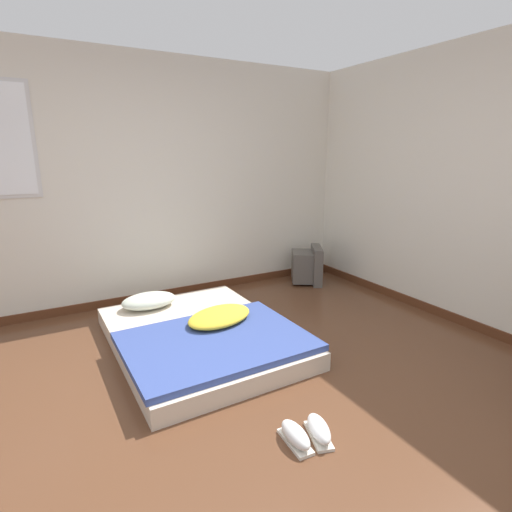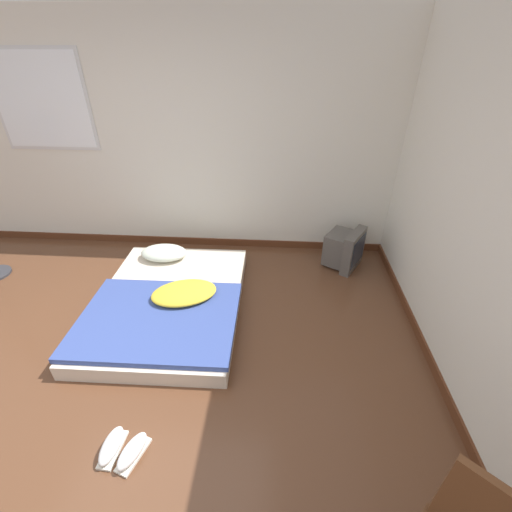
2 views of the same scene
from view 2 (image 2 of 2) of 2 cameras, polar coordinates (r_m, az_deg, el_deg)
The scene contains 5 objects.
ground_plane at distance 2.97m, azimuth -23.99°, elevation -21.88°, with size 20.00×20.00×0.00m, color brown.
wall_back at distance 4.20m, azimuth -14.08°, elevation 17.77°, with size 7.48×0.08×2.60m.
mattress_bed at distance 3.51m, azimuth -14.33°, elevation -7.28°, with size 1.41×1.84×0.29m.
crt_tv at distance 4.12m, azimuth 14.54°, elevation 1.17°, with size 0.51×0.53×0.47m.
sneaker_pair at distance 2.68m, azimuth -21.44°, elevation -27.74°, with size 0.30×0.30×0.10m.
Camera 2 is at (1.23, -1.45, 2.28)m, focal length 24.00 mm.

